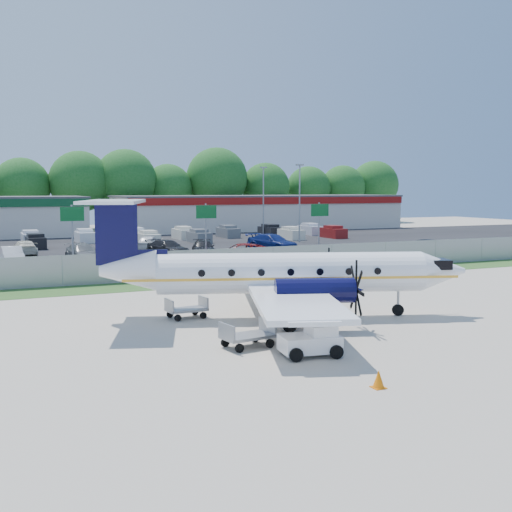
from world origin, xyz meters
name	(u,v)px	position (x,y,z in m)	size (l,w,h in m)	color
ground	(305,312)	(0.00, 0.00, 0.00)	(170.00, 170.00, 0.00)	#BCB09F
grass_verge	(220,281)	(0.00, 12.00, 0.01)	(170.00, 4.00, 0.02)	#2D561E
access_road	(187,269)	(0.00, 19.00, 0.01)	(170.00, 8.00, 0.02)	black
parking_lot	(126,247)	(0.00, 40.00, 0.01)	(170.00, 32.00, 0.02)	black
perimeter_fence	(209,263)	(0.00, 14.00, 1.00)	(120.00, 0.06, 1.99)	gray
building_east	(260,212)	(26.00, 61.98, 2.63)	(44.40, 12.40, 5.24)	silver
sign_left	(72,223)	(-8.00, 22.91, 3.61)	(1.80, 0.26, 5.00)	gray
sign_mid	(206,220)	(3.00, 22.91, 3.61)	(1.80, 0.26, 5.00)	gray
sign_right	(319,218)	(14.00, 22.91, 3.61)	(1.80, 0.26, 5.00)	gray
light_pole_ne	(300,197)	(20.00, 38.00, 5.23)	(0.90, 0.35, 9.09)	gray
light_pole_se	(263,196)	(20.00, 48.00, 5.23)	(0.90, 0.35, 9.09)	gray
tree_line	(76,229)	(0.00, 74.00, 0.00)	(112.00, 6.00, 14.00)	#195519
aircraft	(283,273)	(-1.65, -0.79, 2.21)	(18.62, 18.14, 5.71)	white
pushback_tug	(312,341)	(-3.80, -7.57, 0.56)	(2.35, 1.84, 1.18)	white
baggage_cart_near	(247,335)	(-5.53, -5.43, 0.49)	(2.15, 1.48, 1.05)	gray
baggage_cart_far	(187,309)	(-5.93, 1.04, 0.46)	(1.95, 1.26, 0.98)	gray
cone_port_wing	(379,379)	(-3.84, -11.88, 0.27)	(0.41, 0.41, 0.58)	orange
cone_starboard_wing	(147,276)	(-4.34, 14.59, 0.28)	(0.41, 0.41, 0.59)	orange
road_car_mid	(240,263)	(5.31, 21.13, 0.00)	(2.78, 6.03, 1.68)	maroon
road_car_east	(430,258)	(22.75, 17.95, 0.00)	(2.82, 6.12, 1.70)	black
parked_car_a	(12,264)	(-12.16, 28.13, 0.00)	(1.57, 4.49, 1.48)	silver
parked_car_b	(83,261)	(-6.42, 28.13, 0.00)	(2.09, 5.15, 1.49)	#595B5E
parked_car_c	(168,256)	(1.52, 29.34, 0.00)	(2.07, 5.09, 1.48)	black
parked_car_d	(204,256)	(4.66, 28.31, 0.00)	(2.00, 4.91, 1.43)	black
parked_car_e	(273,251)	(12.61, 29.89, 0.00)	(2.37, 5.83, 1.69)	navy
parked_car_f	(25,255)	(-10.60, 35.56, 0.00)	(1.93, 4.75, 1.38)	beige
parked_car_g	(149,250)	(1.28, 35.42, 0.00)	(1.83, 4.55, 1.55)	silver
far_parking_rows	(116,244)	(0.00, 45.00, 0.00)	(56.00, 10.00, 1.60)	gray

